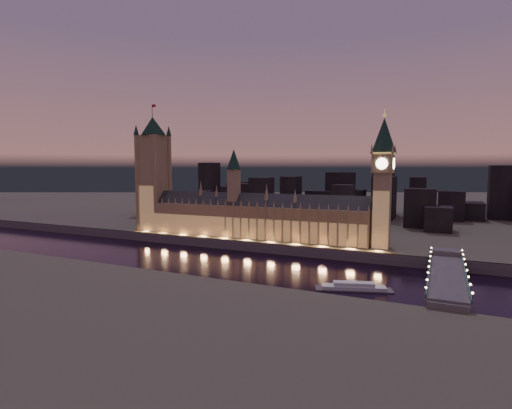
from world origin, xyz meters
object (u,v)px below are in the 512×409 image
at_px(victoria_tower, 153,168).
at_px(elizabeth_tower, 383,171).
at_px(westminster_bridge, 447,278).
at_px(river_boat, 354,287).
at_px(palace_of_westminster, 253,217).

bearing_deg(victoria_tower, elizabeth_tower, -0.00).
xyz_separation_m(elizabeth_tower, westminster_bridge, (45.44, -65.36, -60.69)).
bearing_deg(elizabeth_tower, westminster_bridge, -55.19).
xyz_separation_m(westminster_bridge, river_boat, (-47.90, -25.27, -4.43)).
relative_size(elizabeth_tower, river_boat, 2.39).
distance_m(victoria_tower, river_boat, 243.36).
bearing_deg(palace_of_westminster, elizabeth_tower, 0.09).
bearing_deg(westminster_bridge, elizabeth_tower, 124.81).
bearing_deg(elizabeth_tower, victoria_tower, 180.00).
bearing_deg(westminster_bridge, palace_of_westminster, 157.12).
xyz_separation_m(palace_of_westminster, victoria_tower, (-108.96, 0.18, 42.65)).
relative_size(palace_of_westminster, westminster_bridge, 1.79).
bearing_deg(palace_of_westminster, victoria_tower, 179.91).
xyz_separation_m(palace_of_westminster, elizabeth_tower, (109.04, 0.18, 40.31)).
bearing_deg(river_boat, victoria_tower, 157.19).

